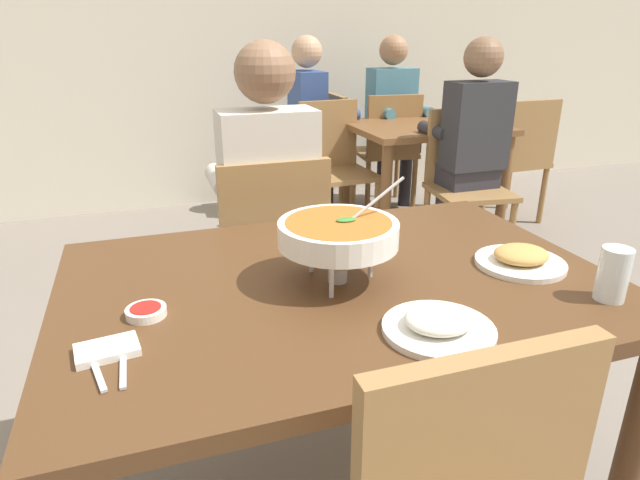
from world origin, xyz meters
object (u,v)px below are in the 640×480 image
(sauce_dish, at_px, (146,311))
(patron_bg_left, at_px, (312,117))
(chair_diner_main, at_px, (271,252))
(drink_glass, at_px, (613,277))
(rice_plate, at_px, (439,324))
(chair_bg_right, at_px, (389,145))
(dining_table_main, at_px, (338,310))
(chair_bg_corner, at_px, (334,161))
(chair_bg_left, at_px, (321,148))
(curry_bowl, at_px, (338,234))
(patron_bg_right, at_px, (393,112))
(patron_bg_middle, at_px, (471,137))
(dining_table_far, at_px, (424,144))
(appetizer_plate, at_px, (521,259))
(chair_bg_window, at_px, (518,154))
(diner_main, at_px, (267,193))
(chair_bg_middle, at_px, (464,176))

(sauce_dish, bearing_deg, patron_bg_left, 64.91)
(chair_diner_main, height_order, drink_glass, chair_diner_main)
(rice_plate, xyz_separation_m, patron_bg_left, (0.67, 2.96, -0.01))
(chair_bg_right, bearing_deg, dining_table_main, -118.20)
(dining_table_main, height_order, chair_bg_corner, chair_bg_corner)
(chair_diner_main, height_order, chair_bg_left, same)
(curry_bowl, distance_m, patron_bg_right, 3.07)
(dining_table_main, height_order, patron_bg_middle, patron_bg_middle)
(chair_diner_main, relative_size, patron_bg_left, 0.69)
(chair_diner_main, height_order, dining_table_far, chair_diner_main)
(chair_bg_left, height_order, patron_bg_middle, patron_bg_middle)
(curry_bowl, bearing_deg, appetizer_plate, -7.67)
(chair_bg_window, relative_size, patron_bg_left, 0.69)
(curry_bowl, distance_m, dining_table_far, 2.56)
(diner_main, distance_m, chair_bg_left, 2.03)
(chair_bg_middle, relative_size, chair_bg_corner, 1.00)
(chair_bg_middle, xyz_separation_m, chair_bg_right, (-0.04, 1.00, 0.00))
(chair_bg_corner, bearing_deg, chair_bg_right, 31.68)
(chair_bg_window, bearing_deg, chair_bg_corner, 170.03)
(patron_bg_left, bearing_deg, chair_bg_window, -26.64)
(patron_bg_middle, bearing_deg, chair_bg_left, 118.03)
(drink_glass, xyz_separation_m, patron_bg_middle, (0.85, 1.87, -0.05))
(chair_bg_window, bearing_deg, chair_diner_main, -150.36)
(dining_table_main, relative_size, chair_bg_corner, 1.55)
(chair_bg_right, bearing_deg, diner_main, -127.95)
(chair_bg_right, xyz_separation_m, chair_bg_corner, (-0.58, -0.36, 0.00))
(chair_bg_window, relative_size, patron_bg_middle, 0.69)
(curry_bowl, relative_size, dining_table_far, 0.33)
(dining_table_far, xyz_separation_m, chair_bg_middle, (-0.01, -0.53, -0.10))
(chair_bg_right, height_order, patron_bg_middle, patron_bg_middle)
(diner_main, height_order, sauce_dish, diner_main)
(dining_table_far, xyz_separation_m, chair_bg_window, (0.70, -0.13, -0.10))
(rice_plate, bearing_deg, diner_main, 95.42)
(patron_bg_right, bearing_deg, drink_glass, -106.47)
(curry_bowl, relative_size, patron_bg_left, 0.25)
(chair_diner_main, distance_m, dining_table_far, 1.95)
(dining_table_main, distance_m, patron_bg_left, 2.75)
(drink_glass, distance_m, chair_bg_middle, 2.08)
(patron_bg_left, bearing_deg, patron_bg_middle, -59.27)
(curry_bowl, distance_m, patron_bg_middle, 2.13)
(dining_table_main, xyz_separation_m, chair_bg_left, (0.85, 2.63, -0.13))
(sauce_dish, relative_size, patron_bg_middle, 0.07)
(rice_plate, height_order, chair_bg_corner, chair_bg_corner)
(appetizer_plate, bearing_deg, chair_bg_right, 71.67)
(chair_bg_middle, distance_m, chair_bg_corner, 0.89)
(drink_glass, distance_m, patron_bg_middle, 2.06)
(curry_bowl, bearing_deg, chair_bg_right, 61.81)
(patron_bg_left, bearing_deg, chair_bg_corner, -88.21)
(sauce_dish, relative_size, chair_bg_corner, 0.10)
(chair_bg_middle, relative_size, patron_bg_left, 0.69)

